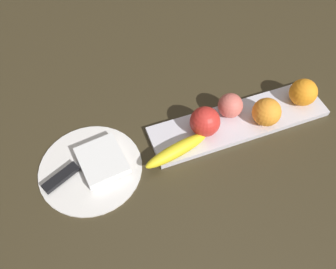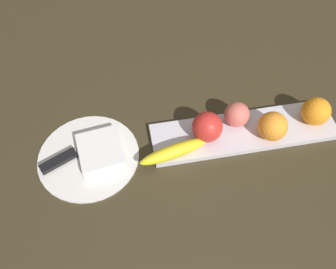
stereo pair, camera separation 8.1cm
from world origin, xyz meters
name	(u,v)px [view 1 (the left image)]	position (x,y,z in m)	size (l,w,h in m)	color
ground_plane	(229,131)	(0.00, 0.00, 0.00)	(2.40, 2.40, 0.00)	#38301D
fruit_tray	(239,121)	(0.03, 0.01, 0.01)	(0.47, 0.12, 0.02)	silver
apple	(205,122)	(-0.07, 0.01, 0.05)	(0.07, 0.07, 0.07)	red
banana	(177,150)	(-0.16, -0.03, 0.03)	(0.17, 0.03, 0.03)	yellow
orange_near_apple	(267,112)	(0.09, -0.01, 0.05)	(0.07, 0.07, 0.07)	orange
orange_near_banana	(303,92)	(0.21, 0.01, 0.05)	(0.07, 0.07, 0.07)	orange
peach	(230,106)	(0.02, 0.04, 0.05)	(0.06, 0.06, 0.06)	#D8675A
dinner_plate	(90,168)	(-0.36, 0.01, 0.00)	(0.24, 0.24, 0.01)	white
folded_napkin	(102,161)	(-0.33, 0.01, 0.02)	(0.10, 0.11, 0.02)	white
knife	(67,173)	(-0.41, 0.01, 0.01)	(0.17, 0.10, 0.01)	silver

